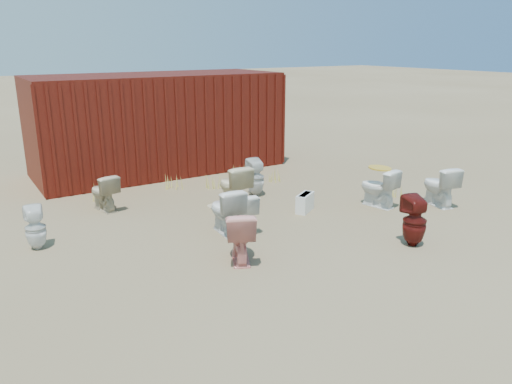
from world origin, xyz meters
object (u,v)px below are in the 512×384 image
toilet_front_c (241,212)px  toilet_back_yellowlid (378,188)px  toilet_back_beige_right (234,186)px  loose_tank (305,203)px  toilet_front_maroon (415,221)px  toilet_front_e (439,186)px  shipping_container (158,123)px  toilet_front_pink (240,235)px  toilet_front_a (226,210)px  toilet_back_a (35,228)px  toilet_back_e (256,177)px  toilet_back_beige_left (104,192)px

toilet_front_c → toilet_back_yellowlid: (3.00, -0.26, 0.04)m
toilet_back_beige_right → loose_tank: size_ratio=1.72×
toilet_front_maroon → toilet_front_e: 2.37m
loose_tank → toilet_front_c: bearing=157.8°
toilet_front_e → loose_tank: 2.74m
shipping_container → toilet_front_pink: 6.08m
toilet_back_beige_right → toilet_front_a: bearing=57.7°
toilet_front_pink → loose_tank: 2.55m
toilet_front_e → toilet_back_a: bearing=-1.8°
toilet_back_beige_right → toilet_back_a: bearing=5.4°
loose_tank → toilet_back_yellowlid: bearing=-51.8°
toilet_back_beige_right → toilet_back_e: size_ratio=1.08×
shipping_container → toilet_front_c: shipping_container is taller
toilet_front_pink → toilet_front_e: toilet_front_e is taller
toilet_front_pink → toilet_back_beige_left: bearing=-47.1°
toilet_front_maroon → toilet_front_a: bearing=-28.9°
toilet_front_c → toilet_back_e: (1.33, 1.65, 0.05)m
toilet_back_beige_right → toilet_back_yellowlid: 2.85m
toilet_front_pink → toilet_back_e: 3.30m
shipping_container → toilet_front_c: bearing=-95.7°
toilet_back_beige_left → toilet_back_yellowlid: 5.36m
toilet_front_c → toilet_front_e: 4.16m
toilet_back_beige_right → toilet_back_yellowlid: toilet_back_beige_right is taller
toilet_front_a → toilet_back_a: size_ratio=1.16×
toilet_back_e → toilet_front_pink: bearing=61.4°
toilet_front_e → loose_tank: toilet_front_e is taller
toilet_front_maroon → toilet_back_e: size_ratio=1.03×
toilet_back_a → toilet_back_yellowlid: toilet_back_yellowlid is taller
toilet_front_e → toilet_back_beige_right: size_ratio=0.94×
shipping_container → toilet_back_yellowlid: bearing=-64.1°
toilet_front_e → toilet_back_e: toilet_front_e is taller
toilet_back_e → toilet_front_maroon: bearing=108.1°
toilet_front_a → loose_tank: size_ratio=1.61×
toilet_front_maroon → toilet_back_beige_right: 3.53m
toilet_front_c → toilet_front_a: bearing=-11.2°
toilet_front_pink → toilet_back_a: 3.23m
toilet_back_a → loose_tank: 4.76m
toilet_back_beige_right → toilet_back_yellowlid: size_ratio=1.12×
toilet_front_c → toilet_front_maroon: 2.84m
toilet_front_c → toilet_back_beige_right: 1.34m
toilet_back_beige_right → toilet_back_e: toilet_back_beige_right is taller
toilet_front_c → toilet_back_a: bearing=-14.1°
toilet_front_a → shipping_container: bearing=-94.7°
shipping_container → toilet_front_pink: shipping_container is taller
toilet_front_e → toilet_front_pink: bearing=15.1°
shipping_container → toilet_front_e: size_ratio=7.45×
toilet_back_beige_right → toilet_back_e: bearing=-148.1°
toilet_front_a → loose_tank: 1.86m
toilet_front_e → toilet_back_yellowlid: 1.23m
toilet_front_pink → toilet_back_beige_left: 3.57m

